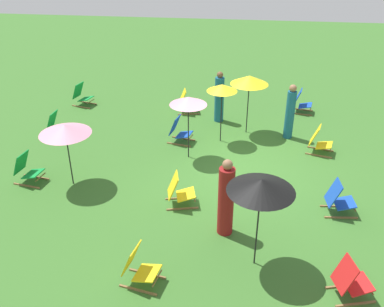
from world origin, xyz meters
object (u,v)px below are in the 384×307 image
(person_1, at_px, (290,113))
(deckchair_2, at_px, (82,96))
(person_0, at_px, (226,200))
(deckchair_10, at_px, (27,169))
(deckchair_5, at_px, (139,267))
(deckchair_1, at_px, (351,281))
(deckchair_7, at_px, (179,131))
(umbrella_3, at_px, (188,101))
(deckchair_6, at_px, (339,199))
(deckchair_8, at_px, (57,126))
(deckchair_9, at_px, (319,141))
(deckchair_4, at_px, (186,102))
(umbrella_4, at_px, (250,80))
(umbrella_0, at_px, (65,129))
(umbrella_1, at_px, (261,185))
(deckchair_3, at_px, (301,102))
(umbrella_2, at_px, (222,88))
(person_2, at_px, (219,98))
(deckchair_0, at_px, (179,191))

(person_1, bearing_deg, deckchair_2, -67.53)
(deckchair_2, relative_size, person_0, 0.47)
(deckchair_10, bearing_deg, deckchair_5, -120.75)
(deckchair_1, bearing_deg, person_1, -9.57)
(deckchair_7, xyz_separation_m, umbrella_3, (-0.90, -0.40, 1.36))
(deckchair_5, height_order, umbrella_3, umbrella_3)
(deckchair_6, bearing_deg, umbrella_3, 54.63)
(deckchair_8, bearing_deg, umbrella_3, -96.18)
(deckchair_8, distance_m, deckchair_9, 7.97)
(deckchair_1, bearing_deg, deckchair_7, 19.55)
(deckchair_4, relative_size, umbrella_4, 0.45)
(deckchair_6, xyz_separation_m, deckchair_7, (3.12, 4.18, 0.00))
(deckchair_7, xyz_separation_m, umbrella_0, (-2.68, 2.39, 1.19))
(umbrella_1, bearing_deg, deckchair_1, -111.01)
(deckchair_9, xyz_separation_m, person_1, (0.91, 0.81, 0.47))
(deckchair_3, bearing_deg, deckchair_4, 107.80)
(person_1, bearing_deg, umbrella_2, -40.21)
(umbrella_4, relative_size, person_2, 1.10)
(deckchair_2, relative_size, deckchair_7, 1.02)
(umbrella_4, bearing_deg, umbrella_1, -177.68)
(deckchair_9, height_order, person_2, person_2)
(person_1, bearing_deg, deckchair_4, -78.61)
(deckchair_6, bearing_deg, person_0, 106.74)
(deckchair_0, xyz_separation_m, deckchair_3, (6.05, -3.42, 0.00))
(deckchair_5, height_order, umbrella_2, umbrella_2)
(deckchair_7, distance_m, umbrella_2, 1.85)
(umbrella_1, bearing_deg, umbrella_0, 63.06)
(deckchair_4, bearing_deg, person_0, -177.44)
(deckchair_10, height_order, umbrella_1, umbrella_1)
(umbrella_0, bearing_deg, person_2, -38.26)
(deckchair_5, bearing_deg, deckchair_7, 12.43)
(deckchair_3, distance_m, person_0, 7.33)
(umbrella_0, bearing_deg, deckchair_7, -41.76)
(deckchair_6, height_order, deckchair_8, same)
(umbrella_3, bearing_deg, deckchair_7, 23.73)
(deckchair_3, distance_m, deckchair_4, 4.03)
(umbrella_4, bearing_deg, deckchair_5, 164.31)
(deckchair_9, xyz_separation_m, person_0, (-3.96, 2.51, 0.48))
(umbrella_2, distance_m, person_0, 4.47)
(deckchair_10, bearing_deg, umbrella_4, -47.24)
(deckchair_5, xyz_separation_m, deckchair_9, (5.65, -4.01, 0.00))
(deckchair_3, xyz_separation_m, person_0, (-6.95, 2.28, 0.48))
(deckchair_7, bearing_deg, deckchair_1, -133.18)
(deckchair_3, height_order, person_1, person_1)
(deckchair_0, relative_size, person_1, 0.49)
(deckchair_1, height_order, umbrella_3, umbrella_3)
(deckchair_1, xyz_separation_m, deckchair_3, (8.50, 0.05, 0.00))
(deckchair_5, height_order, umbrella_1, umbrella_1)
(deckchair_0, xyz_separation_m, person_1, (3.98, -2.83, 0.47))
(deckchair_0, distance_m, umbrella_0, 3.16)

